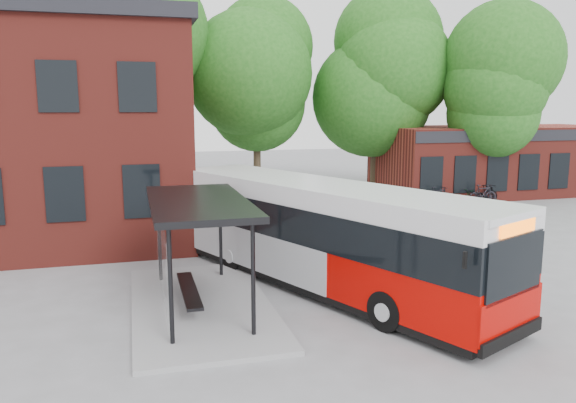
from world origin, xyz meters
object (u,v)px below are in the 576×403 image
object	(u,v)px
bus_shelter	(200,254)
city_bus	(321,235)
bicycle_2	(421,203)
bicycle_extra_0	(487,194)
bicycle_3	(438,197)
bicycle_7	(482,195)
bicycle_1	(423,198)
bicycle_5	(481,201)
bicycle_4	(465,200)
bicycle_6	(461,199)
bicycle_0	(406,201)

from	to	relation	value
bus_shelter	city_bus	bearing A→B (deg)	13.42
bicycle_2	bicycle_extra_0	world-z (taller)	bicycle_extra_0
bicycle_3	bicycle_7	bearing A→B (deg)	-96.32
bicycle_1	bicycle_5	world-z (taller)	bicycle_5
bicycle_4	bicycle_6	world-z (taller)	bicycle_6
bus_shelter	bicycle_5	xyz separation A→B (m)	(15.34, 10.20, -0.99)
bicycle_5	bicycle_6	world-z (taller)	bicycle_5
bicycle_3	bicycle_5	size ratio (longest dim) A/B	1.15
bicycle_extra_0	bicycle_2	bearing A→B (deg)	87.58
bicycle_0	bicycle_5	xyz separation A→B (m)	(3.56, -1.25, 0.05)
bicycle_5	bicycle_extra_0	distance (m)	1.97
city_bus	bicycle_3	bearing A→B (deg)	22.76
bus_shelter	bicycle_4	world-z (taller)	bus_shelter
city_bus	bicycle_4	distance (m)	14.94
bicycle_0	bicycle_1	size ratio (longest dim) A/B	1.05
bicycle_0	bicycle_7	size ratio (longest dim) A/B	0.85
bicycle_2	bicycle_extra_0	xyz separation A→B (m)	(4.59, 1.20, 0.04)
bicycle_3	bicycle_5	world-z (taller)	bicycle_3
bicycle_4	bicycle_1	bearing A→B (deg)	36.17
bus_shelter	bicycle_2	bearing A→B (deg)	40.80
bicycle_0	bicycle_3	world-z (taller)	bicycle_3
bus_shelter	bicycle_1	bearing A→B (deg)	42.28
bicycle_1	bicycle_2	xyz separation A→B (m)	(-0.84, -1.32, 0.04)
bicycle_extra_0	bicycle_7	bearing A→B (deg)	95.25
bicycle_7	bicycle_extra_0	distance (m)	0.42
bicycle_0	bicycle_3	xyz separation A→B (m)	(1.97, 0.20, 0.12)
bicycle_1	bicycle_3	world-z (taller)	bicycle_3
bicycle_1	bicycle_6	distance (m)	1.94
city_bus	bicycle_5	world-z (taller)	city_bus
city_bus	bicycle_7	world-z (taller)	city_bus
bicycle_1	bicycle_2	world-z (taller)	bicycle_2
city_bus	bicycle_0	world-z (taller)	city_bus
bicycle_0	bicycle_extra_0	xyz separation A→B (m)	(4.90, 0.20, 0.12)
bicycle_0	bicycle_2	distance (m)	1.06
bicycle_3	bicycle_extra_0	xyz separation A→B (m)	(2.94, -0.00, -0.00)
city_bus	bicycle_extra_0	size ratio (longest dim) A/B	6.83
bicycle_0	bicycle_6	bearing A→B (deg)	-99.99
bicycle_1	bicycle_3	xyz separation A→B (m)	(0.81, -0.12, 0.09)
bicycle_1	bus_shelter	bearing A→B (deg)	123.67
bicycle_4	bicycle_6	distance (m)	0.27
bicycle_5	bicycle_extra_0	world-z (taller)	bicycle_extra_0
bicycle_6	city_bus	bearing A→B (deg)	122.53
bicycle_3	bicycle_4	size ratio (longest dim) A/B	1.07
bicycle_3	bicycle_7	xyz separation A→B (m)	(2.55, -0.16, 0.02)
city_bus	bicycle_6	size ratio (longest dim) A/B	6.88
bicycle_2	bicycle_4	bearing A→B (deg)	-86.21
bicycle_2	bicycle_6	xyz separation A→B (m)	(2.61, 0.53, -0.03)
city_bus	bicycle_6	bearing A→B (deg)	18.35
bicycle_1	bicycle_2	bearing A→B (deg)	138.90
bicycle_4	bicycle_5	xyz separation A→B (m)	(0.57, -0.51, 0.03)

